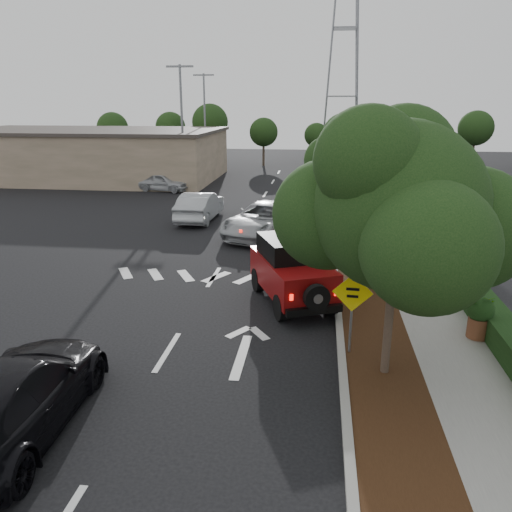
% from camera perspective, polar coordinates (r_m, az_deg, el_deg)
% --- Properties ---
extents(ground, '(120.00, 120.00, 0.00)m').
position_cam_1_polar(ground, '(13.75, -10.10, -10.73)').
color(ground, black).
rests_on(ground, ground).
extents(curb, '(0.20, 70.00, 0.15)m').
position_cam_1_polar(curb, '(24.40, 8.75, 2.01)').
color(curb, '#9E9B93').
rests_on(curb, ground).
extents(planting_strip, '(1.80, 70.00, 0.12)m').
position_cam_1_polar(planting_strip, '(24.45, 11.09, 1.88)').
color(planting_strip, black).
rests_on(planting_strip, ground).
extents(sidewalk, '(2.00, 70.00, 0.12)m').
position_cam_1_polar(sidewalk, '(24.66, 15.50, 1.70)').
color(sidewalk, gray).
rests_on(sidewalk, ground).
extents(hedge, '(0.80, 70.00, 0.80)m').
position_cam_1_polar(hedge, '(24.82, 18.76, 2.32)').
color(hedge, black).
rests_on(hedge, ground).
extents(commercial_building, '(22.00, 12.00, 4.00)m').
position_cam_1_polar(commercial_building, '(46.26, -18.55, 10.89)').
color(commercial_building, '#7C6D56').
rests_on(commercial_building, ground).
extents(transmission_tower, '(7.00, 4.00, 28.00)m').
position_cam_1_polar(transmission_tower, '(59.93, 9.42, 10.85)').
color(transmission_tower, slate).
rests_on(transmission_tower, ground).
extents(street_tree_near, '(3.80, 3.80, 5.92)m').
position_cam_1_polar(street_tree_near, '(12.88, 14.42, -13.08)').
color(street_tree_near, black).
rests_on(street_tree_near, ground).
extents(street_tree_mid, '(3.20, 3.20, 5.32)m').
position_cam_1_polar(street_tree_mid, '(19.23, 12.04, -2.58)').
color(street_tree_mid, black).
rests_on(street_tree_mid, ground).
extents(street_tree_far, '(3.40, 3.40, 5.62)m').
position_cam_1_polar(street_tree_far, '(25.43, 10.95, 2.34)').
color(street_tree_far, black).
rests_on(street_tree_far, ground).
extents(light_pole_a, '(2.00, 0.22, 9.00)m').
position_cam_1_polar(light_pole_a, '(39.48, -8.14, 7.72)').
color(light_pole_a, slate).
rests_on(light_pole_a, ground).
extents(light_pole_b, '(2.00, 0.22, 9.00)m').
position_cam_1_polar(light_pole_b, '(51.24, -5.70, 9.95)').
color(light_pole_b, slate).
rests_on(light_pole_b, ground).
extents(red_jeep, '(3.19, 4.38, 2.14)m').
position_cam_1_polar(red_jeep, '(16.55, 3.94, -1.50)').
color(red_jeep, black).
rests_on(red_jeep, ground).
extents(silver_suv_ahead, '(4.44, 6.39, 1.62)m').
position_cam_1_polar(silver_suv_ahead, '(24.79, 1.01, 4.21)').
color(silver_suv_ahead, '#A1A4A8').
rests_on(silver_suv_ahead, ground).
extents(black_suv_oncoming, '(2.55, 5.67, 1.61)m').
position_cam_1_polar(black_suv_oncoming, '(11.29, -26.18, -14.31)').
color(black_suv_oncoming, black).
rests_on(black_suv_oncoming, ground).
extents(silver_sedan_oncoming, '(1.83, 4.89, 1.59)m').
position_cam_1_polar(silver_sedan_oncoming, '(28.22, -6.44, 5.67)').
color(silver_sedan_oncoming, '#A3A7AB').
rests_on(silver_sedan_oncoming, ground).
extents(parked_suv, '(4.25, 2.38, 1.37)m').
position_cam_1_polar(parked_suv, '(38.19, -10.59, 8.32)').
color(parked_suv, '#B1B4B9').
rests_on(parked_suv, ground).
extents(speed_hump_sign, '(1.02, 0.12, 2.18)m').
position_cam_1_polar(speed_hump_sign, '(12.94, 10.92, -5.23)').
color(speed_hump_sign, slate).
rests_on(speed_hump_sign, ground).
extents(terracotta_planter, '(0.73, 0.73, 1.27)m').
position_cam_1_polar(terracotta_planter, '(15.05, 24.24, -5.95)').
color(terracotta_planter, brown).
rests_on(terracotta_planter, ground).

